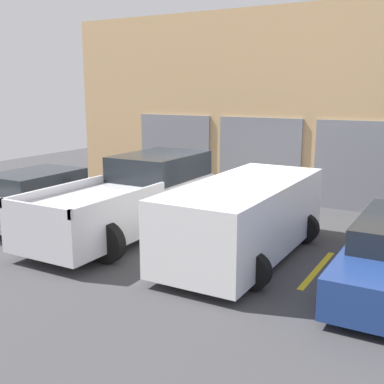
{
  "coord_description": "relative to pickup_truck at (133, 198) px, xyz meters",
  "views": [
    {
      "loc": [
        5.25,
        -10.74,
        3.37
      ],
      "look_at": [
        0.0,
        -1.54,
        1.1
      ],
      "focal_mm": 45.0,
      "sensor_mm": 36.0,
      "label": 1
    }
  ],
  "objects": [
    {
      "name": "parking_stripe_centre",
      "position": [
        1.52,
        -0.3,
        -0.83
      ],
      "size": [
        0.12,
        2.2,
        0.01
      ],
      "primitive_type": "cube",
      "color": "gold",
      "rests_on": "ground"
    },
    {
      "name": "sedan_side",
      "position": [
        3.04,
        -0.3,
        0.02
      ],
      "size": [
        2.24,
        4.78,
        1.56
      ],
      "color": "white",
      "rests_on": "ground"
    },
    {
      "name": "parking_stripe_right",
      "position": [
        4.56,
        -0.3,
        -0.83
      ],
      "size": [
        0.12,
        2.2,
        0.01
      ],
      "primitive_type": "cube",
      "color": "gold",
      "rests_on": "ground"
    },
    {
      "name": "shophouse_building",
      "position": [
        1.51,
        5.03,
        1.98
      ],
      "size": [
        14.28,
        0.68,
        5.73
      ],
      "color": "tan",
      "rests_on": "ground"
    },
    {
      "name": "sedan_white",
      "position": [
        -3.04,
        -0.27,
        -0.24
      ],
      "size": [
        2.21,
        4.24,
        1.24
      ],
      "color": "white",
      "rests_on": "ground"
    },
    {
      "name": "ground_plane",
      "position": [
        1.52,
        1.74,
        -0.83
      ],
      "size": [
        28.0,
        28.0,
        0.0
      ],
      "primitive_type": "plane",
      "color": "#3D3D3F"
    },
    {
      "name": "parking_stripe_left",
      "position": [
        -1.52,
        -0.3,
        -0.83
      ],
      "size": [
        0.12,
        2.2,
        0.01
      ],
      "primitive_type": "cube",
      "color": "gold",
      "rests_on": "ground"
    },
    {
      "name": "pickup_truck",
      "position": [
        0.0,
        0.0,
        0.0
      ],
      "size": [
        2.47,
        5.46,
        1.75
      ],
      "color": "silver",
      "rests_on": "ground"
    }
  ]
}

